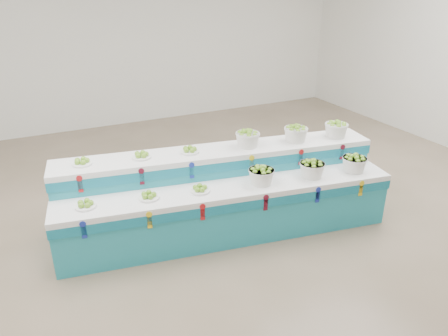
{
  "coord_description": "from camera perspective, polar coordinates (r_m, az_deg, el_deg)",
  "views": [
    {
      "loc": [
        -2.41,
        -4.41,
        3.08
      ],
      "look_at": [
        -0.26,
        0.0,
        0.87
      ],
      "focal_mm": 34.2,
      "sensor_mm": 36.0,
      "label": 1
    }
  ],
  "objects": [
    {
      "name": "plate_lower_left",
      "position": [
        5.01,
        -18.05,
        -4.56
      ],
      "size": [
        0.28,
        0.28,
        0.09
      ],
      "primitive_type": "cylinder",
      "rotation": [
        0.0,
        0.0,
        -0.16
      ],
      "color": "white",
      "rests_on": "display_stand"
    },
    {
      "name": "plate_lower_mid",
      "position": [
        5.02,
        -10.03,
        -3.6
      ],
      "size": [
        0.28,
        0.28,
        0.09
      ],
      "primitive_type": "cylinder",
      "rotation": [
        0.0,
        0.0,
        -0.16
      ],
      "color": "white",
      "rests_on": "display_stand"
    },
    {
      "name": "back_wall",
      "position": [
        9.78,
        -12.06,
        17.38
      ],
      "size": [
        10.0,
        0.0,
        10.0
      ],
      "primitive_type": "plane",
      "rotation": [
        1.57,
        0.0,
        0.0
      ],
      "color": "silver",
      "rests_on": "ground"
    },
    {
      "name": "plate_upper_mid",
      "position": [
        5.37,
        -11.0,
        1.75
      ],
      "size": [
        0.28,
        0.28,
        0.09
      ],
      "primitive_type": "cylinder",
      "rotation": [
        0.0,
        0.0,
        -0.16
      ],
      "color": "white",
      "rests_on": "display_stand"
    },
    {
      "name": "basket_lower_mid",
      "position": [
        5.57,
        11.68,
        -0.06
      ],
      "size": [
        0.37,
        0.37,
        0.23
      ],
      "primitive_type": null,
      "rotation": [
        0.0,
        0.0,
        -0.16
      ],
      "color": "silver",
      "rests_on": "display_stand"
    },
    {
      "name": "plate_upper_right",
      "position": [
        5.45,
        -4.61,
        2.48
      ],
      "size": [
        0.28,
        0.28,
        0.09
      ],
      "primitive_type": "cylinder",
      "rotation": [
        0.0,
        0.0,
        -0.16
      ],
      "color": "white",
      "rests_on": "display_stand"
    },
    {
      "name": "basket_lower_right",
      "position": [
        5.88,
        17.02,
        0.66
      ],
      "size": [
        0.37,
        0.37,
        0.23
      ],
      "primitive_type": null,
      "rotation": [
        0.0,
        0.0,
        -0.16
      ],
      "color": "silver",
      "rests_on": "display_stand"
    },
    {
      "name": "plate_lower_right",
      "position": [
        5.11,
        -3.23,
        -2.73
      ],
      "size": [
        0.28,
        0.28,
        0.09
      ],
      "primitive_type": "cylinder",
      "rotation": [
        0.0,
        0.0,
        -0.16
      ],
      "color": "white",
      "rests_on": "display_stand"
    },
    {
      "name": "basket_upper_right",
      "position": [
        6.18,
        14.76,
        5.08
      ],
      "size": [
        0.37,
        0.37,
        0.23
      ],
      "primitive_type": null,
      "rotation": [
        0.0,
        0.0,
        -0.16
      ],
      "color": "silver",
      "rests_on": "display_stand"
    },
    {
      "name": "display_stand",
      "position": [
        5.54,
        0.0,
        -3.4
      ],
      "size": [
        4.36,
        1.75,
        1.02
      ],
      "primitive_type": null,
      "rotation": [
        0.0,
        0.0,
        -0.16
      ],
      "color": "teal",
      "rests_on": "ground"
    },
    {
      "name": "plate_upper_left",
      "position": [
        5.36,
        -18.48,
        0.86
      ],
      "size": [
        0.28,
        0.28,
        0.09
      ],
      "primitive_type": "cylinder",
      "rotation": [
        0.0,
        0.0,
        -0.16
      ],
      "color": "white",
      "rests_on": "display_stand"
    },
    {
      "name": "basket_lower_left",
      "position": [
        5.29,
        5.01,
        -0.95
      ],
      "size": [
        0.37,
        0.37,
        0.23
      ],
      "primitive_type": null,
      "rotation": [
        0.0,
        0.0,
        -0.16
      ],
      "color": "silver",
      "rests_on": "display_stand"
    },
    {
      "name": "basket_upper_mid",
      "position": [
        5.89,
        9.57,
        4.61
      ],
      "size": [
        0.37,
        0.37,
        0.23
      ],
      "primitive_type": null,
      "rotation": [
        0.0,
        0.0,
        -0.16
      ],
      "color": "silver",
      "rests_on": "display_stand"
    },
    {
      "name": "basket_upper_left",
      "position": [
        5.63,
        3.18,
        3.99
      ],
      "size": [
        0.37,
        0.37,
        0.23
      ],
      "primitive_type": null,
      "rotation": [
        0.0,
        0.0,
        -0.16
      ],
      "color": "silver",
      "rests_on": "display_stand"
    },
    {
      "name": "ground",
      "position": [
        5.89,
        2.31,
        -7.28
      ],
      "size": [
        10.0,
        10.0,
        0.0
      ],
      "primitive_type": "plane",
      "color": "brown",
      "rests_on": "ground"
    }
  ]
}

